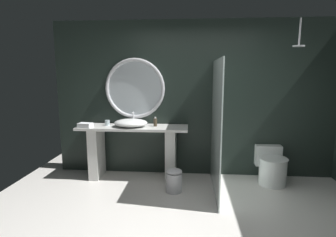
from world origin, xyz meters
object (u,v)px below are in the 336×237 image
object	(u,v)px
vessel_sink	(131,123)
toilet	(272,167)
waste_bin	(174,180)
soap_dispenser	(155,122)
tumbler_cup	(107,123)
folded_hand_towel	(85,125)
round_wall_mirror	(135,89)
rain_shower_head	(299,42)

from	to	relation	value
vessel_sink	toilet	world-z (taller)	vessel_sink
toilet	waste_bin	distance (m)	1.60
soap_dispenser	tumbler_cup	bearing A→B (deg)	179.12
toilet	soap_dispenser	bearing A→B (deg)	177.92
soap_dispenser	folded_hand_towel	world-z (taller)	soap_dispenser
round_wall_mirror	rain_shower_head	distance (m)	2.58
waste_bin	folded_hand_towel	world-z (taller)	folded_hand_towel
round_wall_mirror	vessel_sink	bearing A→B (deg)	-94.92
rain_shower_head	folded_hand_towel	distance (m)	3.42
vessel_sink	waste_bin	bearing A→B (deg)	-31.98
round_wall_mirror	toilet	xyz separation A→B (m)	(2.24, -0.27, -1.22)
soap_dispenser	folded_hand_towel	bearing A→B (deg)	-170.53
soap_dispenser	round_wall_mirror	world-z (taller)	round_wall_mirror
toilet	vessel_sink	bearing A→B (deg)	180.00
folded_hand_towel	round_wall_mirror	bearing A→B (deg)	27.36
tumbler_cup	waste_bin	bearing A→B (deg)	-25.09
toilet	tumbler_cup	bearing A→B (deg)	178.28
rain_shower_head	waste_bin	size ratio (longest dim) A/B	1.12
waste_bin	soap_dispenser	bearing A→B (deg)	123.02
tumbler_cup	round_wall_mirror	world-z (taller)	round_wall_mirror
vessel_sink	waste_bin	xyz separation A→B (m)	(0.73, -0.46, -0.77)
rain_shower_head	toilet	bearing A→B (deg)	140.83
rain_shower_head	toilet	distance (m)	1.93
round_wall_mirror	folded_hand_towel	world-z (taller)	round_wall_mirror
tumbler_cup	soap_dispenser	world-z (taller)	soap_dispenser
vessel_sink	folded_hand_towel	distance (m)	0.73
tumbler_cup	round_wall_mirror	distance (m)	0.73
round_wall_mirror	toilet	world-z (taller)	round_wall_mirror
toilet	waste_bin	bearing A→B (deg)	-163.45
tumbler_cup	round_wall_mirror	size ratio (longest dim) A/B	0.09
vessel_sink	tumbler_cup	world-z (taller)	vessel_sink
vessel_sink	toilet	size ratio (longest dim) A/B	0.90
rain_shower_head	waste_bin	bearing A→B (deg)	-170.62
vessel_sink	round_wall_mirror	world-z (taller)	round_wall_mirror
vessel_sink	soap_dispenser	bearing A→B (deg)	9.89
tumbler_cup	rain_shower_head	world-z (taller)	rain_shower_head
tumbler_cup	rain_shower_head	bearing A→B (deg)	-4.93
soap_dispenser	rain_shower_head	distance (m)	2.42
soap_dispenser	round_wall_mirror	xyz separation A→B (m)	(-0.37, 0.20, 0.53)
tumbler_cup	soap_dispenser	distance (m)	0.81
soap_dispenser	rain_shower_head	xyz separation A→B (m)	(2.08, -0.24, 1.22)
tumbler_cup	rain_shower_head	distance (m)	3.15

